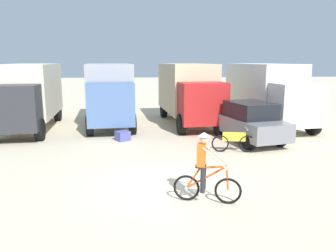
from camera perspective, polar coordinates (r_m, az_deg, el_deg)
ground_plane at (r=9.67m, az=-0.60°, el=-10.28°), size 120.00×120.00×0.00m
box_truck_cream_rv at (r=18.55m, az=-22.92°, el=5.21°), size 2.88×6.91×3.35m
box_truck_grey_hauler at (r=18.65m, az=-9.98°, el=5.96°), size 3.00×6.94×3.35m
box_truck_tan_camper at (r=18.73m, az=3.55°, el=6.13°), size 3.04×6.95×3.35m
box_truck_white_box at (r=18.99m, az=16.77°, el=5.74°), size 3.12×6.97×3.35m
sedan_parked at (r=15.07m, az=13.69°, el=0.76°), size 2.69×4.49×1.76m
cyclist_orange_shirt at (r=8.42m, az=6.40°, el=-7.57°), size 1.68×0.65×1.82m
bicycle_spare at (r=13.21m, az=11.28°, el=-2.76°), size 1.72×0.50×0.97m
supply_crate at (r=14.99m, az=-7.79°, el=-1.69°), size 0.74×0.73×0.43m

